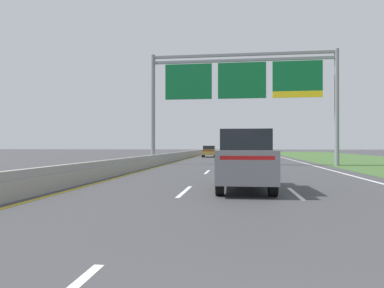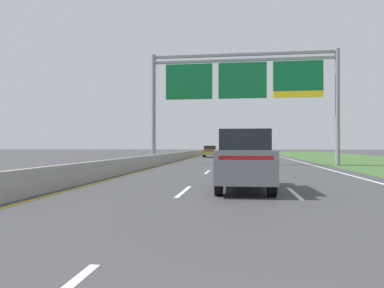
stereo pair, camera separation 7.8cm
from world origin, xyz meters
The scene contains 9 objects.
ground_plane centered at (0.00, 35.00, 0.00)m, with size 220.00×220.00×0.00m, color #3D3D3F.
lane_striping centered at (0.00, 34.54, 0.00)m, with size 11.96×106.00×0.01m.
grass_verge_right centered at (13.95, 35.00, 0.01)m, with size 14.00×110.00×0.02m, color #3D602D.
median_barrier_concrete centered at (-6.60, 35.00, 0.35)m, with size 0.60×110.00×0.85m.
overhead_sign_gantry centered at (0.30, 27.10, 6.48)m, with size 15.06×0.42×9.16m.
pickup_truck_darkgreen centered at (0.08, 44.07, 1.07)m, with size 2.02×5.41×2.20m.
car_navy_centre_lane_sedan centered at (-0.16, 32.43, 0.82)m, with size 1.85×4.41×1.57m.
car_gold_left_lane_sedan centered at (-3.94, 47.02, 0.82)m, with size 1.93×4.45×1.57m.
car_grey_centre_lane_suv centered at (0.20, 11.23, 1.10)m, with size 1.98×4.73×2.11m.
Camera 2 is at (0.04, -1.43, 1.58)m, focal length 32.88 mm.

